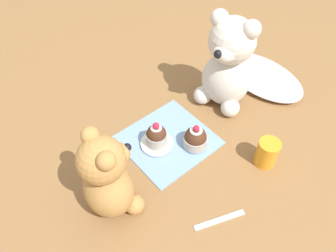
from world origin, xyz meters
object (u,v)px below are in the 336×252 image
teddy_bear_cream (228,65)px  juice_glass (267,153)px  teaspoon (220,220)px  teddy_bear_tan (108,179)px  cupcake_near_tan_bear (156,136)px  cupcake_near_cream_bear (195,138)px  saucer_plate (157,143)px

teddy_bear_cream → juice_glass: (0.21, -0.08, -0.09)m
teaspoon → teddy_bear_tan: bearing=150.9°
teddy_bear_cream → cupcake_near_tan_bear: size_ratio=3.68×
cupcake_near_cream_bear → juice_glass: size_ratio=0.97×
cupcake_near_tan_bear → cupcake_near_cream_bear: bearing=48.9°
teddy_bear_cream → teddy_bear_tan: teddy_bear_cream is taller
juice_glass → cupcake_near_cream_bear: bearing=-146.6°
cupcake_near_cream_bear → cupcake_near_tan_bear: cupcake_near_tan_bear is taller
cupcake_near_tan_bear → teaspoon: (0.24, -0.02, -0.04)m
teddy_bear_tan → cupcake_near_cream_bear: (-0.00, 0.24, -0.07)m
saucer_plate → teaspoon: size_ratio=0.71×
juice_glass → teaspoon: (0.04, -0.19, -0.03)m
cupcake_near_tan_bear → teddy_bear_cream: bearing=91.8°
cupcake_near_cream_bear → cupcake_near_tan_bear: (-0.06, -0.07, 0.01)m
cupcake_near_cream_bear → cupcake_near_tan_bear: 0.09m
teddy_bear_cream → saucer_plate: size_ratio=3.25×
saucer_plate → cupcake_near_tan_bear: (0.00, 0.00, 0.03)m
cupcake_near_tan_bear → juice_glass: cupcake_near_tan_bear is taller
saucer_plate → teaspoon: bearing=-5.9°
teddy_bear_tan → saucer_plate: teddy_bear_tan is taller
cupcake_near_cream_bear → saucer_plate: cupcake_near_cream_bear is taller
cupcake_near_cream_bear → teaspoon: 0.20m
cupcake_near_tan_bear → juice_glass: (0.20, 0.16, -0.00)m
teddy_bear_tan → cupcake_near_tan_bear: teddy_bear_tan is taller
saucer_plate → juice_glass: juice_glass is taller
teddy_bear_cream → cupcake_near_tan_bear: bearing=-103.2°
cupcake_near_cream_bear → teaspoon: cupcake_near_cream_bear is taller
teddy_bear_cream → teaspoon: 0.38m
cupcake_near_tan_bear → saucer_plate: bearing=-97.1°
saucer_plate → cupcake_near_tan_bear: size_ratio=1.13×
saucer_plate → cupcake_near_tan_bear: 0.03m
teddy_bear_cream → cupcake_near_cream_bear: 0.21m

